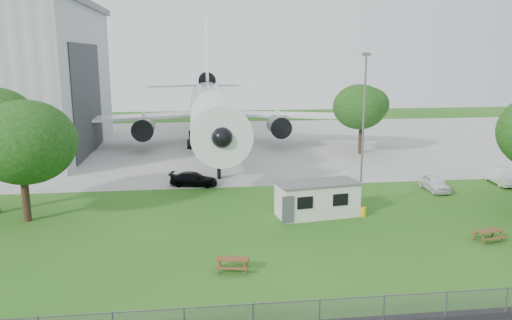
{
  "coord_description": "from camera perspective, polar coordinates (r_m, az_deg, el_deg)",
  "views": [
    {
      "loc": [
        -4.39,
        -29.39,
        11.95
      ],
      "look_at": [
        0.36,
        8.0,
        4.0
      ],
      "focal_mm": 35.0,
      "sensor_mm": 36.0,
      "label": 1
    }
  ],
  "objects": [
    {
      "name": "car_ne_sedan",
      "position": [
        52.36,
        26.2,
        -1.69
      ],
      "size": [
        2.04,
        4.66,
        1.49
      ],
      "primitive_type": "imported",
      "rotation": [
        0.0,
        0.0,
        -0.11
      ],
      "color": "white",
      "rests_on": "ground"
    },
    {
      "name": "picnic_east",
      "position": [
        36.4,
        24.97,
        -8.41
      ],
      "size": [
        2.07,
        1.83,
        0.76
      ],
      "primitive_type": null,
      "rotation": [
        0.0,
        0.0,
        0.2
      ],
      "color": "brown",
      "rests_on": "ground"
    },
    {
      "name": "car_apron_van",
      "position": [
        46.72,
        -7.14,
        -2.2
      ],
      "size": [
        4.66,
        2.61,
        1.28
      ],
      "primitive_type": "imported",
      "rotation": [
        0.0,
        0.0,
        1.38
      ],
      "color": "black",
      "rests_on": "ground"
    },
    {
      "name": "concrete_apron",
      "position": [
        68.58,
        -3.45,
        1.86
      ],
      "size": [
        120.0,
        46.0,
        0.03
      ],
      "primitive_type": "cube",
      "color": "#B7B7B2",
      "rests_on": "ground"
    },
    {
      "name": "tree_west_small",
      "position": [
        39.34,
        -25.28,
        1.14
      ],
      "size": [
        7.42,
        7.42,
        9.09
      ],
      "color": "#382619",
      "rests_on": "ground"
    },
    {
      "name": "site_cabin",
      "position": [
        38.01,
        7.04,
        -4.43
      ],
      "size": [
        6.92,
        3.64,
        2.62
      ],
      "color": "silver",
      "rests_on": "ground"
    },
    {
      "name": "airliner",
      "position": [
        65.63,
        -5.14,
        6.02
      ],
      "size": [
        46.36,
        47.73,
        17.69
      ],
      "color": "white",
      "rests_on": "ground"
    },
    {
      "name": "car_ne_hatch",
      "position": [
        47.55,
        19.7,
        -2.52
      ],
      "size": [
        1.64,
        4.0,
        1.36
      ],
      "primitive_type": "imported",
      "rotation": [
        0.0,
        0.0,
        0.01
      ],
      "color": "white",
      "rests_on": "ground"
    },
    {
      "name": "ground",
      "position": [
        32.03,
        1.19,
        -10.0
      ],
      "size": [
        160.0,
        160.0,
        0.0
      ],
      "primitive_type": "plane",
      "color": "#3E7925"
    },
    {
      "name": "picnic_west",
      "position": [
        28.88,
        -2.71,
        -12.54
      ],
      "size": [
        2.09,
        1.86,
        0.76
      ],
      "primitive_type": null,
      "rotation": [
        0.0,
        0.0,
        -0.22
      ],
      "color": "brown",
      "rests_on": "ground"
    },
    {
      "name": "lamp_mast",
      "position": [
        38.22,
        12.11,
        2.69
      ],
      "size": [
        0.16,
        0.16,
        12.0
      ],
      "primitive_type": "cylinder",
      "color": "slate",
      "rests_on": "ground"
    },
    {
      "name": "tree_far_apron",
      "position": [
        62.2,
        12.03,
        5.82
      ],
      "size": [
        6.44,
        6.44,
        8.87
      ],
      "color": "#382619",
      "rests_on": "ground"
    }
  ]
}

